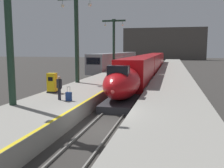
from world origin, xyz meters
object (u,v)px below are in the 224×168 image
Objects in this scene: passenger_mid_platform at (112,68)px; regional_train_adjacent at (118,60)px; station_column_mid at (77,31)px; highspeed_train_main at (149,64)px; station_column_far at (114,39)px; passenger_near_edge at (59,86)px; rolling_suitcase at (69,96)px; station_column_near at (8,3)px; ticket_machine_yellow at (52,84)px.

regional_train_adjacent is at bearing 100.38° from passenger_mid_platform.
station_column_mid is at bearing -104.34° from passenger_mid_platform.
highspeed_train_main is at bearing 70.95° from passenger_mid_platform.
station_column_far is at bearing 101.86° from passenger_mid_platform.
passenger_near_edge is at bearing -83.68° from regional_train_adjacent.
rolling_suitcase is at bearing -86.79° from passenger_mid_platform.
highspeed_train_main is at bearing 82.67° from passenger_near_edge.
passenger_near_edge is (2.19, 2.10, -5.31)m from station_column_near.
ticket_machine_yellow is at bearing -86.10° from regional_train_adjacent.
rolling_suitcase is 0.61× the size of ticket_machine_yellow.
station_column_near reaches higher than passenger_mid_platform.
regional_train_adjacent is (-8.10, 11.67, 0.17)m from highspeed_train_main.
highspeed_train_main is 33.79× the size of passenger_mid_platform.
rolling_suitcase is (-2.93, -28.52, -0.60)m from highspeed_train_main.
regional_train_adjacent is 22.87× the size of ticket_machine_yellow.
station_column_far is (0.00, 17.38, -0.23)m from station_column_mid.
station_column_near is 1.22× the size of station_column_far.
highspeed_train_main is 14.20m from regional_train_adjacent.
passenger_near_edge is at bearing 43.79° from station_column_near.
passenger_near_edge is 3.32m from ticket_machine_yellow.
station_column_far is at bearing -163.53° from highspeed_train_main.
regional_train_adjacent is 21.66× the size of passenger_mid_platform.
station_column_mid reaches higher than station_column_far.
station_column_mid is 5.30× the size of passenger_mid_platform.
highspeed_train_main is at bearing -55.23° from regional_train_adjacent.
station_column_near reaches higher than passenger_near_edge.
passenger_mid_platform is 14.53m from ticket_machine_yellow.
station_column_mid is at bearing 90.26° from station_column_near.
rolling_suitcase is at bearing -83.67° from station_column_far.
station_column_mid is at bearing -107.15° from highspeed_train_main.
regional_train_adjacent reaches higher than ticket_machine_yellow.
regional_train_adjacent is 4.08× the size of station_column_mid.
station_column_near is 6.17× the size of passenger_mid_platform.
passenger_mid_platform is at bearing -79.62° from regional_train_adjacent.
ticket_machine_yellow is (0.35, -6.59, -4.67)m from station_column_mid.
ticket_machine_yellow is (0.35, -23.97, -4.44)m from station_column_far.
passenger_near_edge reaches higher than rolling_suitcase.
rolling_suitcase is at bearing -82.67° from regional_train_adjacent.
passenger_near_edge reaches higher than ticket_machine_yellow.
highspeed_train_main is 31.55m from station_column_near.
ticket_machine_yellow is at bearing -86.96° from station_column_mid.
highspeed_train_main reaches higher than ticket_machine_yellow.
passenger_mid_platform is 17.27m from rolling_suitcase.
station_column_near is 6.52× the size of ticket_machine_yellow.
highspeed_train_main is at bearing 84.13° from rolling_suitcase.
station_column_mid is at bearing 103.55° from passenger_near_edge.
station_column_far is at bearing 94.80° from passenger_near_edge.
highspeed_train_main is 1.56× the size of regional_train_adjacent.
station_column_far is 10.61m from passenger_mid_platform.
rolling_suitcase is (2.92, 2.01, -5.99)m from station_column_near.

